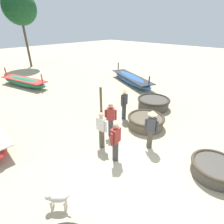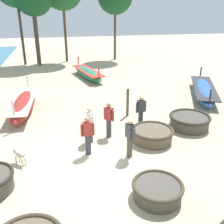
% 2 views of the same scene
% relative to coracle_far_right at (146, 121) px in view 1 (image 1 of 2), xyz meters
% --- Properties ---
extents(ground_plane, '(80.00, 80.00, 0.00)m').
position_rel_coracle_far_right_xyz_m(ground_plane, '(-2.65, -1.45, -0.30)').
color(ground_plane, '#BCAD8C').
extents(coracle_far_right, '(1.79, 1.79, 0.56)m').
position_rel_coracle_far_right_xyz_m(coracle_far_right, '(0.00, 0.00, 0.00)').
color(coracle_far_right, brown).
rests_on(coracle_far_right, ground).
extents(coracle_nearest, '(1.91, 1.91, 0.60)m').
position_rel_coracle_far_right_xyz_m(coracle_nearest, '(2.15, 0.90, 0.03)').
color(coracle_nearest, '#4C473F').
rests_on(coracle_nearest, ground).
extents(coracle_beside_post, '(1.55, 1.55, 0.50)m').
position_rel_coracle_far_right_xyz_m(coracle_beside_post, '(-1.05, -3.40, -0.03)').
color(coracle_beside_post, '#4C473F').
rests_on(coracle_beside_post, ground).
extents(long_boat_red_hull, '(3.42, 5.76, 1.25)m').
position_rel_coracle_far_right_xyz_m(long_boat_red_hull, '(5.14, 4.93, 0.06)').
color(long_boat_red_hull, '#285693').
rests_on(long_boat_red_hull, ground).
extents(long_boat_blue_hull, '(2.17, 4.93, 1.28)m').
position_rel_coracle_far_right_xyz_m(long_boat_blue_hull, '(-1.49, 10.67, 0.06)').
color(long_boat_blue_hull, '#237551').
rests_on(long_boat_blue_hull, ground).
extents(fisherman_hauling, '(0.25, 0.53, 1.57)m').
position_rel_coracle_far_right_xyz_m(fisherman_hauling, '(-2.58, 0.40, 0.53)').
color(fisherman_hauling, '#4C473D').
rests_on(fisherman_hauling, ground).
extents(fisherman_crouching, '(0.36, 0.51, 1.67)m').
position_rel_coracle_far_right_xyz_m(fisherman_crouching, '(-1.27, -1.02, 0.65)').
color(fisherman_crouching, '#4C473D').
rests_on(fisherman_crouching, ground).
extents(fisherman_standing_right, '(0.39, 0.41, 1.57)m').
position_rel_coracle_far_right_xyz_m(fisherman_standing_right, '(-1.73, 0.72, 0.53)').
color(fisherman_standing_right, '#383842').
rests_on(fisherman_standing_right, ground).
extents(fisherman_standing_left, '(0.53, 0.25, 1.57)m').
position_rel_coracle_far_right_xyz_m(fisherman_standing_left, '(-2.77, -0.52, 0.53)').
color(fisherman_standing_left, '#383842').
rests_on(fisherman_standing_left, ground).
extents(fisherman_with_hat, '(0.52, 0.36, 1.67)m').
position_rel_coracle_far_right_xyz_m(fisherman_with_hat, '(-0.12, 1.31, 0.65)').
color(fisherman_with_hat, '#383842').
rests_on(fisherman_with_hat, ground).
extents(dog, '(0.51, 0.54, 0.55)m').
position_rel_coracle_far_right_xyz_m(dog, '(-5.28, -0.69, 0.07)').
color(dog, beige).
rests_on(dog, ground).
extents(mooring_post_shoreline, '(0.14, 0.14, 1.46)m').
position_rel_coracle_far_right_xyz_m(mooring_post_shoreline, '(-0.35, 2.81, 0.43)').
color(mooring_post_shoreline, brown).
rests_on(mooring_post_shoreline, ground).
extents(tree_rightmost, '(3.41, 3.41, 7.76)m').
position_rel_coracle_far_right_xyz_m(tree_rightmost, '(2.15, 17.63, 5.73)').
color(tree_rightmost, '#4C3D2D').
rests_on(tree_rightmost, ground).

